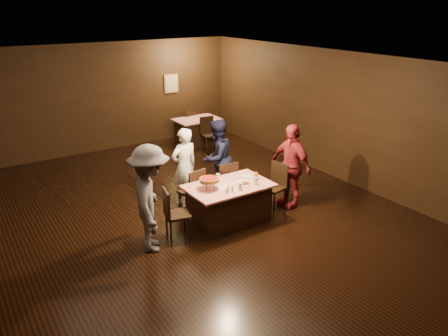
{
  "coord_description": "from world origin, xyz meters",
  "views": [
    {
      "loc": [
        -3.68,
        -6.93,
        4.01
      ],
      "look_at": [
        0.63,
        -0.34,
        1.0
      ],
      "focal_mm": 35.0,
      "sensor_mm": 36.0,
      "label": 1
    }
  ],
  "objects": [
    {
      "name": "diner_red_shirt",
      "position": [
        2.01,
        -0.71,
        0.88
      ],
      "size": [
        0.5,
        1.06,
        1.76
      ],
      "primitive_type": "imported",
      "rotation": [
        0.0,
        0.0,
        -1.5
      ],
      "color": "#A42632",
      "rests_on": "ground"
    },
    {
      "name": "pizza_stand",
      "position": [
        0.14,
        -0.59,
        0.95
      ],
      "size": [
        0.38,
        0.38,
        0.22
      ],
      "color": "black",
      "rests_on": "main_table"
    },
    {
      "name": "condiments",
      "position": [
        0.36,
        -0.92,
        0.82
      ],
      "size": [
        0.17,
        0.1,
        0.09
      ],
      "color": "silver",
      "rests_on": "main_table"
    },
    {
      "name": "glass_back",
      "position": [
        0.49,
        -0.34,
        0.84
      ],
      "size": [
        0.08,
        0.08,
        0.14
      ],
      "primitive_type": "cylinder",
      "color": "silver",
      "rests_on": "main_table"
    },
    {
      "name": "glass_front_right",
      "position": [
        0.99,
        -0.89,
        0.84
      ],
      "size": [
        0.08,
        0.08,
        0.14
      ],
      "primitive_type": "cylinder",
      "color": "silver",
      "rests_on": "main_table"
    },
    {
      "name": "chair_back_near",
      "position": [
        2.52,
        3.31,
        0.47
      ],
      "size": [
        0.47,
        0.47,
        0.95
      ],
      "primitive_type": "cube",
      "rotation": [
        0.0,
        0.0,
        -0.13
      ],
      "color": "black",
      "rests_on": "ground"
    },
    {
      "name": "chair_back_far",
      "position": [
        2.52,
        4.61,
        0.47
      ],
      "size": [
        0.48,
        0.48,
        0.95
      ],
      "primitive_type": "cube",
      "rotation": [
        0.0,
        0.0,
        3.3
      ],
      "color": "black",
      "rests_on": "ground"
    },
    {
      "name": "main_table",
      "position": [
        0.54,
        -0.64,
        0.39
      ],
      "size": [
        1.6,
        1.0,
        0.77
      ],
      "primitive_type": "cube",
      "color": "red",
      "rests_on": "ground"
    },
    {
      "name": "plate_empty",
      "position": [
        1.09,
        -0.49,
        0.78
      ],
      "size": [
        0.25,
        0.25,
        0.01
      ],
      "primitive_type": "cylinder",
      "color": "white",
      "rests_on": "main_table"
    },
    {
      "name": "diner_navy_hoodie",
      "position": [
        1.06,
        0.6,
        0.85
      ],
      "size": [
        1.0,
        0.9,
        1.7
      ],
      "primitive_type": "imported",
      "rotation": [
        0.0,
        0.0,
        3.51
      ],
      "color": "black",
      "rests_on": "ground"
    },
    {
      "name": "napkin_left",
      "position": [
        0.39,
        -0.69,
        0.77
      ],
      "size": [
        0.21,
        0.21,
        0.01
      ],
      "primitive_type": "cube",
      "rotation": [
        0.0,
        0.0,
        -0.35
      ],
      "color": "white",
      "rests_on": "main_table"
    },
    {
      "name": "napkin_center",
      "position": [
        0.84,
        -0.64,
        0.77
      ],
      "size": [
        0.19,
        0.19,
        0.01
      ],
      "primitive_type": "cube",
      "rotation": [
        0.0,
        0.0,
        0.21
      ],
      "color": "white",
      "rests_on": "main_table"
    },
    {
      "name": "back_table",
      "position": [
        2.52,
        4.01,
        0.39
      ],
      "size": [
        1.3,
        0.9,
        0.77
      ],
      "primitive_type": "cube",
      "color": "#AE0B1E",
      "rests_on": "ground"
    },
    {
      "name": "chair_far_right",
      "position": [
        0.94,
        0.11,
        0.47
      ],
      "size": [
        0.47,
        0.47,
        0.95
      ],
      "primitive_type": "cube",
      "rotation": [
        0.0,
        0.0,
        3.02
      ],
      "color": "black",
      "rests_on": "ground"
    },
    {
      "name": "chair_far_left",
      "position": [
        0.14,
        0.11,
        0.47
      ],
      "size": [
        0.51,
        0.51,
        0.95
      ],
      "primitive_type": "cube",
      "rotation": [
        0.0,
        0.0,
        3.38
      ],
      "color": "black",
      "rests_on": "ground"
    },
    {
      "name": "chair_end_right",
      "position": [
        1.64,
        -0.64,
        0.47
      ],
      "size": [
        0.5,
        0.5,
        0.95
      ],
      "primitive_type": "cube",
      "rotation": [
        0.0,
        0.0,
        -1.36
      ],
      "color": "black",
      "rests_on": "ground"
    },
    {
      "name": "diner_grey_knit",
      "position": [
        -1.09,
        -0.73,
        0.93
      ],
      "size": [
        1.13,
        1.39,
        1.87
      ],
      "primitive_type": "imported",
      "rotation": [
        0.0,
        0.0,
        1.15
      ],
      "color": "slate",
      "rests_on": "ground"
    },
    {
      "name": "glass_front_left",
      "position": [
        0.59,
        -0.94,
        0.84
      ],
      "size": [
        0.08,
        0.08,
        0.14
      ],
      "primitive_type": "cylinder",
      "color": "silver",
      "rests_on": "main_table"
    },
    {
      "name": "chair_end_left",
      "position": [
        -0.56,
        -0.64,
        0.47
      ],
      "size": [
        0.5,
        0.5,
        0.95
      ],
      "primitive_type": "cube",
      "rotation": [
        0.0,
        0.0,
        1.34
      ],
      "color": "black",
      "rests_on": "ground"
    },
    {
      "name": "diner_white_jacket",
      "position": [
        0.24,
        0.56,
        0.82
      ],
      "size": [
        0.63,
        0.43,
        1.65
      ],
      "primitive_type": "imported",
      "rotation": [
        0.0,
        0.0,
        3.21
      ],
      "color": "white",
      "rests_on": "ground"
    },
    {
      "name": "plate_with_slice",
      "position": [
        0.79,
        -0.82,
        0.8
      ],
      "size": [
        0.25,
        0.25,
        0.06
      ],
      "color": "white",
      "rests_on": "main_table"
    },
    {
      "name": "glass_amber",
      "position": [
        1.14,
        -0.69,
        0.84
      ],
      "size": [
        0.08,
        0.08,
        0.14
      ],
      "primitive_type": "cylinder",
      "color": "#BF7F26",
      "rests_on": "main_table"
    },
    {
      "name": "room",
      "position": [
        0.0,
        0.01,
        2.14
      ],
      "size": [
        10.0,
        10.04,
        3.02
      ],
      "color": "black",
      "rests_on": "ground"
    }
  ]
}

